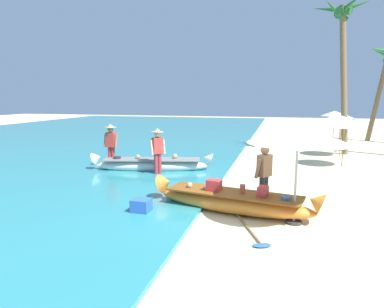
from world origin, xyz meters
name	(u,v)px	position (x,y,z in m)	size (l,w,h in m)	color
ground_plane	(244,211)	(0.00, 0.00, 0.00)	(80.00, 80.00, 0.00)	beige
sea	(25,146)	(-13.01, 8.00, 0.05)	(24.00, 56.00, 0.10)	teal
boat_orange_foreground	(233,201)	(-0.27, -0.13, 0.29)	(4.24, 1.62, 0.81)	orange
boat_white_midground	(152,165)	(-3.80, 3.67, 0.28)	(4.55, 1.71, 0.80)	white
person_vendor_hatted	(158,149)	(-3.35, 3.05, 0.99)	(0.53, 0.52, 1.71)	#B2383D
person_tourist_customer	(264,173)	(0.43, 0.45, 0.90)	(0.47, 0.56, 1.59)	#333842
person_vendor_assistant	(111,143)	(-5.43, 3.61, 1.03)	(0.56, 0.44, 1.78)	#B2383D
patio_umbrella_large	(298,135)	(1.15, -0.54, 1.98)	(2.17, 2.17, 2.19)	#B7B7BC
parasol_row_0	(345,123)	(3.27, 6.55, 1.75)	(1.60, 1.60, 1.91)	#8E6B47
parasol_row_1	(342,119)	(3.57, 9.13, 1.75)	(1.60, 1.60, 1.91)	#8E6B47
parasol_row_2	(341,116)	(3.97, 11.97, 1.75)	(1.60, 1.60, 1.91)	#8E6B47
parasol_row_3	(334,113)	(4.06, 14.98, 1.75)	(1.60, 1.60, 1.91)	#8E6B47
palm_tree_leaning_seaward	(343,33)	(3.46, 9.82, 5.72)	(2.60, 2.78, 7.26)	brown
cooler_box	(141,207)	(-2.34, -0.89, 0.20)	(0.43, 0.38, 0.40)	blue
paddle	(252,233)	(0.29, -1.39, 0.03)	(0.91, 1.82, 0.05)	#8E6B47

